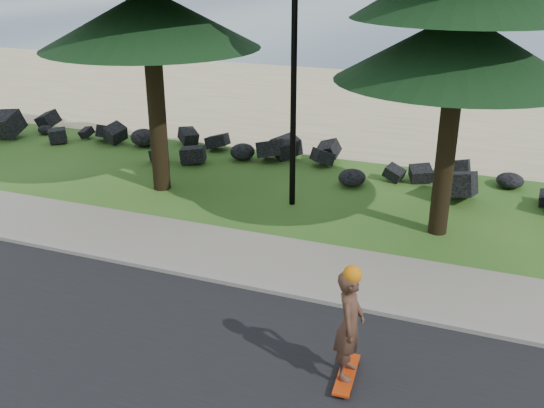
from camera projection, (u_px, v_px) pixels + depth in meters
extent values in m
plane|color=#2B5B1C|center=(239.00, 261.00, 11.99)|extent=(160.00, 160.00, 0.00)
cube|color=black|center=(103.00, 406.00, 8.10)|extent=(160.00, 7.00, 0.02)
cube|color=gray|center=(219.00, 280.00, 11.19)|extent=(160.00, 0.20, 0.10)
cube|color=gray|center=(243.00, 255.00, 12.15)|extent=(160.00, 2.00, 0.08)
cube|color=tan|center=(384.00, 105.00, 24.51)|extent=(160.00, 15.00, 0.01)
cube|color=#405B7A|center=(462.00, 21.00, 56.05)|extent=(160.00, 58.00, 0.01)
cylinder|color=black|center=(294.00, 35.00, 13.24)|extent=(0.14, 0.14, 8.00)
cube|color=#BA330A|center=(347.00, 374.00, 8.59)|extent=(0.31, 0.99, 0.03)
imported|color=#4F3124|center=(349.00, 325.00, 8.27)|extent=(0.43, 0.62, 1.62)
sphere|color=orange|center=(352.00, 275.00, 7.98)|extent=(0.26, 0.26, 0.26)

